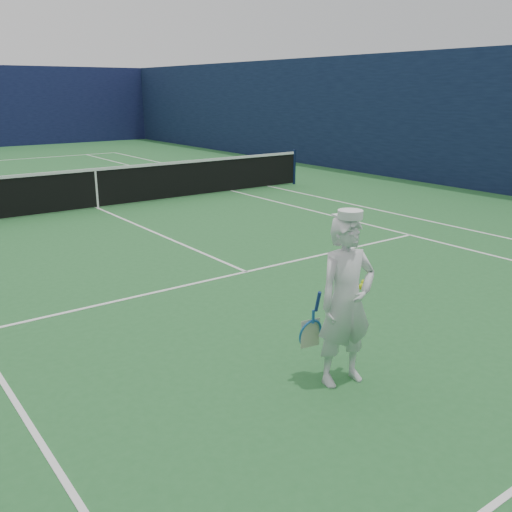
# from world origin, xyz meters

# --- Properties ---
(ground) EXTENTS (80.00, 80.00, 0.00)m
(ground) POSITION_xyz_m (0.00, 0.00, 0.00)
(ground) COLOR #26642F
(ground) RESTS_ON ground
(court_markings) EXTENTS (11.03, 23.83, 0.01)m
(court_markings) POSITION_xyz_m (0.00, 0.00, 0.00)
(court_markings) COLOR white
(court_markings) RESTS_ON ground
(windscreen_fence) EXTENTS (20.12, 36.12, 4.00)m
(windscreen_fence) POSITION_xyz_m (0.00, 0.00, 2.00)
(windscreen_fence) COLOR #10153C
(windscreen_fence) RESTS_ON ground
(tennis_net) EXTENTS (12.88, 0.09, 1.07)m
(tennis_net) POSITION_xyz_m (0.00, 0.00, 0.55)
(tennis_net) COLOR #141E4C
(tennis_net) RESTS_ON ground
(tennis_player) EXTENTS (0.75, 0.57, 1.79)m
(tennis_player) POSITION_xyz_m (-1.29, -9.92, 0.87)
(tennis_player) COLOR white
(tennis_player) RESTS_ON ground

